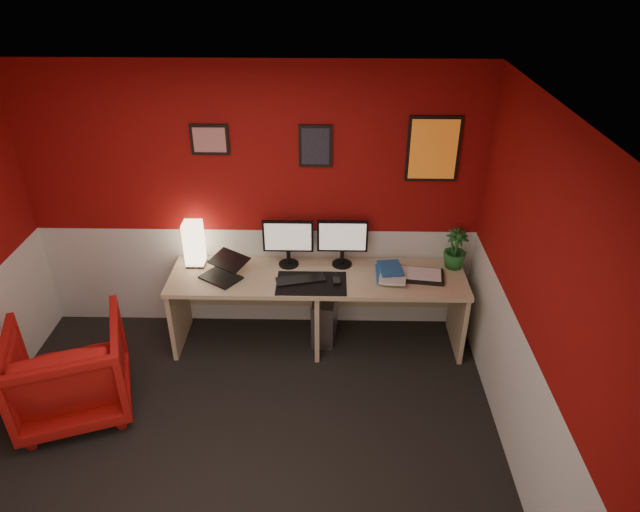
{
  "coord_description": "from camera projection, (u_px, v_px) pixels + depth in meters",
  "views": [
    {
      "loc": [
        0.68,
        -2.76,
        3.36
      ],
      "look_at": [
        0.6,
        1.21,
        1.05
      ],
      "focal_mm": 31.59,
      "sensor_mm": 36.0,
      "label": 1
    }
  ],
  "objects": [
    {
      "name": "desk",
      "position": [
        318.0,
        310.0,
        5.11
      ],
      "size": [
        2.6,
        0.65,
        0.73
      ],
      "primitive_type": "cube",
      "color": "tan",
      "rests_on": "ground"
    },
    {
      "name": "pc_tower",
      "position": [
        325.0,
        316.0,
        5.27
      ],
      "size": [
        0.25,
        0.47,
        0.45
      ],
      "primitive_type": "cube",
      "rotation": [
        0.0,
        0.0,
        -0.12
      ],
      "color": "#99999E",
      "rests_on": "ground"
    },
    {
      "name": "book_bottom",
      "position": [
        376.0,
        274.0,
        4.93
      ],
      "size": [
        0.24,
        0.32,
        0.03
      ],
      "primitive_type": "imported",
      "rotation": [
        0.0,
        0.0,
        -0.03
      ],
      "color": "#22579E",
      "rests_on": "desk"
    },
    {
      "name": "ceiling",
      "position": [
        196.0,
        127.0,
        2.83
      ],
      "size": [
        4.0,
        3.5,
        0.01
      ],
      "primitive_type": "cube",
      "color": "white",
      "rests_on": "ground"
    },
    {
      "name": "zen_tray",
      "position": [
        423.0,
        276.0,
        4.9
      ],
      "size": [
        0.38,
        0.29,
        0.03
      ],
      "primitive_type": "cube",
      "rotation": [
        0.0,
        0.0,
        -0.13
      ],
      "color": "black",
      "rests_on": "desk"
    },
    {
      "name": "mouse",
      "position": [
        337.0,
        281.0,
        4.81
      ],
      "size": [
        0.07,
        0.1,
        0.03
      ],
      "primitive_type": "cube",
      "rotation": [
        0.0,
        0.0,
        0.08
      ],
      "color": "black",
      "rests_on": "desk_mat"
    },
    {
      "name": "art_center",
      "position": [
        316.0,
        146.0,
        4.67
      ],
      "size": [
        0.28,
        0.02,
        0.36
      ],
      "primitive_type": "cube",
      "color": "black",
      "rests_on": "wall_back"
    },
    {
      "name": "laptop",
      "position": [
        220.0,
        268.0,
        4.84
      ],
      "size": [
        0.4,
        0.38,
        0.22
      ],
      "primitive_type": "cube",
      "rotation": [
        0.0,
        0.0,
        -0.61
      ],
      "color": "black",
      "rests_on": "desk"
    },
    {
      "name": "monitor_right",
      "position": [
        343.0,
        236.0,
        4.95
      ],
      "size": [
        0.45,
        0.06,
        0.58
      ],
      "primitive_type": "cube",
      "color": "black",
      "rests_on": "desk"
    },
    {
      "name": "wainscot_right",
      "position": [
        522.0,
        418.0,
        3.8
      ],
      "size": [
        0.01,
        3.5,
        1.0
      ],
      "primitive_type": "cube",
      "color": "silver",
      "rests_on": "ground"
    },
    {
      "name": "armchair",
      "position": [
        70.0,
        370.0,
        4.38
      ],
      "size": [
        1.07,
        1.08,
        0.78
      ],
      "primitive_type": "imported",
      "rotation": [
        0.0,
        0.0,
        3.48
      ],
      "color": "#B9110D",
      "rests_on": "ground"
    },
    {
      "name": "shoji_lamp",
      "position": [
        194.0,
        245.0,
        5.0
      ],
      "size": [
        0.16,
        0.16,
        0.4
      ],
      "primitive_type": "cube",
      "color": "#FFE5B2",
      "rests_on": "desk"
    },
    {
      "name": "book_top",
      "position": [
        379.0,
        269.0,
        4.91
      ],
      "size": [
        0.23,
        0.29,
        0.03
      ],
      "primitive_type": "imported",
      "rotation": [
        0.0,
        0.0,
        0.12
      ],
      "color": "#22579E",
      "rests_on": "book_middle"
    },
    {
      "name": "monitor_left",
      "position": [
        288.0,
        236.0,
        4.95
      ],
      "size": [
        0.45,
        0.06,
        0.58
      ],
      "primitive_type": "cube",
      "color": "black",
      "rests_on": "desk"
    },
    {
      "name": "wall_back",
      "position": [
        254.0,
        205.0,
        4.97
      ],
      "size": [
        4.0,
        0.01,
        2.5
      ],
      "primitive_type": "cube",
      "color": "maroon",
      "rests_on": "ground"
    },
    {
      "name": "wainscot_back",
      "position": [
        258.0,
        277.0,
        5.35
      ],
      "size": [
        4.0,
        0.01,
        1.0
      ],
      "primitive_type": "cube",
      "color": "silver",
      "rests_on": "ground"
    },
    {
      "name": "keyboard",
      "position": [
        301.0,
        279.0,
        4.85
      ],
      "size": [
        0.44,
        0.24,
        0.02
      ],
      "primitive_type": "cube",
      "rotation": [
        0.0,
        0.0,
        0.24
      ],
      "color": "black",
      "rests_on": "desk_mat"
    },
    {
      "name": "art_left",
      "position": [
        210.0,
        139.0,
        4.66
      ],
      "size": [
        0.32,
        0.02,
        0.26
      ],
      "primitive_type": "cube",
      "color": "red",
      "rests_on": "wall_back"
    },
    {
      "name": "wall_right",
      "position": [
        545.0,
        330.0,
        3.43
      ],
      "size": [
        0.01,
        3.5,
        2.5
      ],
      "primitive_type": "cube",
      "color": "maroon",
      "rests_on": "ground"
    },
    {
      "name": "desk_mat",
      "position": [
        311.0,
        283.0,
        4.82
      ],
      "size": [
        0.6,
        0.38,
        0.01
      ],
      "primitive_type": "cube",
      "color": "black",
      "rests_on": "desk"
    },
    {
      "name": "art_right",
      "position": [
        433.0,
        149.0,
        4.67
      ],
      "size": [
        0.44,
        0.02,
        0.56
      ],
      "primitive_type": "cube",
      "color": "orange",
      "rests_on": "wall_back"
    },
    {
      "name": "potted_plant",
      "position": [
        455.0,
        249.0,
        4.97
      ],
      "size": [
        0.24,
        0.24,
        0.37
      ],
      "primitive_type": "imported",
      "rotation": [
        0.0,
        0.0,
        0.17
      ],
      "color": "#19591E",
      "rests_on": "desk"
    },
    {
      "name": "book_middle",
      "position": [
        380.0,
        274.0,
        4.88
      ],
      "size": [
        0.27,
        0.34,
        0.02
      ],
      "primitive_type": "imported",
      "rotation": [
        0.0,
        0.0,
        -0.16
      ],
      "color": "silver",
      "rests_on": "book_bottom"
    },
    {
      "name": "ground",
      "position": [
        234.0,
        463.0,
        4.09
      ],
      "size": [
        4.0,
        3.5,
        0.01
      ],
      "primitive_type": "cube",
      "color": "black",
      "rests_on": "ground"
    }
  ]
}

